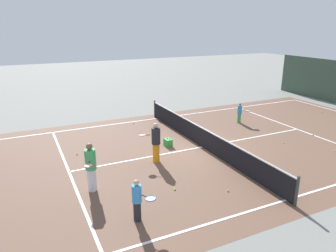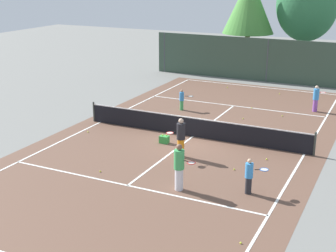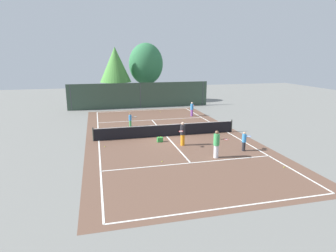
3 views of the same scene
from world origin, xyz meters
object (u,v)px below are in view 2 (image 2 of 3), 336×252
at_px(tennis_ball_10, 252,108).
at_px(tennis_ball_12, 282,116).
at_px(ball_crate, 164,139).
at_px(tennis_ball_4, 88,132).
at_px(player_1, 249,176).
at_px(player_3, 181,137).
at_px(tennis_ball_11, 272,138).
at_px(tennis_ball_5, 227,87).
at_px(tennis_ball_2, 241,243).
at_px(tennis_ball_0, 243,119).
at_px(tennis_ball_7, 206,124).
at_px(tennis_ball_9, 279,94).
at_px(tennis_ball_6, 246,134).
at_px(tennis_ball_8, 100,171).
at_px(player_0, 316,98).
at_px(player_2, 179,167).
at_px(tennis_ball_1, 234,169).
at_px(tennis_ball_3, 267,159).
at_px(player_4, 182,99).

relative_size(tennis_ball_10, tennis_ball_12, 1.00).
relative_size(ball_crate, tennis_ball_4, 6.54).
xyz_separation_m(player_1, player_3, (-3.82, 2.27, 0.20)).
bearing_deg(tennis_ball_11, tennis_ball_5, 120.83).
relative_size(tennis_ball_2, tennis_ball_11, 1.00).
height_order(tennis_ball_0, tennis_ball_5, same).
distance_m(player_3, tennis_ball_7, 4.93).
relative_size(tennis_ball_5, tennis_ball_11, 1.00).
xyz_separation_m(tennis_ball_5, tennis_ball_9, (3.78, -0.25, 0.00)).
bearing_deg(tennis_ball_6, tennis_ball_12, 77.25).
bearing_deg(tennis_ball_8, player_0, 63.98).
height_order(player_2, tennis_ball_1, player_2).
height_order(player_2, tennis_ball_3, player_2).
bearing_deg(player_1, player_0, 88.57).
relative_size(tennis_ball_1, tennis_ball_6, 1.00).
bearing_deg(tennis_ball_0, ball_crate, -112.41).
bearing_deg(tennis_ball_9, tennis_ball_1, -84.27).
distance_m(ball_crate, tennis_ball_0, 5.88).
bearing_deg(tennis_ball_6, tennis_ball_3, -57.69).
xyz_separation_m(ball_crate, tennis_ball_3, (5.01, 0.01, -0.15)).
relative_size(player_2, tennis_ball_6, 27.83).
bearing_deg(tennis_ball_2, tennis_ball_3, 98.59).
height_order(tennis_ball_9, tennis_ball_12, same).
relative_size(player_4, tennis_ball_10, 18.92).
xyz_separation_m(player_4, tennis_ball_2, (7.67, -12.66, -0.62)).
bearing_deg(tennis_ball_2, player_4, 121.23).
relative_size(player_0, tennis_ball_0, 23.68).
bearing_deg(player_0, tennis_ball_9, 131.57).
relative_size(player_1, player_4, 1.11).
height_order(tennis_ball_1, tennis_ball_4, same).
distance_m(player_1, player_3, 4.45).
relative_size(ball_crate, tennis_ball_9, 6.54).
bearing_deg(tennis_ball_4, player_1, -18.93).
xyz_separation_m(player_2, tennis_ball_1, (1.28, 2.71, -0.91)).
relative_size(tennis_ball_3, tennis_ball_11, 1.00).
bearing_deg(ball_crate, player_4, 105.88).
height_order(ball_crate, tennis_ball_11, ball_crate).
distance_m(tennis_ball_1, tennis_ball_5, 14.87).
relative_size(player_3, tennis_ball_7, 27.04).
bearing_deg(tennis_ball_11, player_2, -102.79).
bearing_deg(tennis_ball_5, tennis_ball_10, -55.13).
relative_size(tennis_ball_0, tennis_ball_1, 1.00).
bearing_deg(tennis_ball_7, tennis_ball_8, -101.41).
distance_m(tennis_ball_0, tennis_ball_7, 2.42).
distance_m(player_3, tennis_ball_6, 4.62).
distance_m(player_1, tennis_ball_3, 3.64).
bearing_deg(tennis_ball_1, player_3, 171.41).
relative_size(player_3, tennis_ball_1, 27.04).
height_order(tennis_ball_3, tennis_ball_7, same).
height_order(tennis_ball_4, tennis_ball_10, same).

